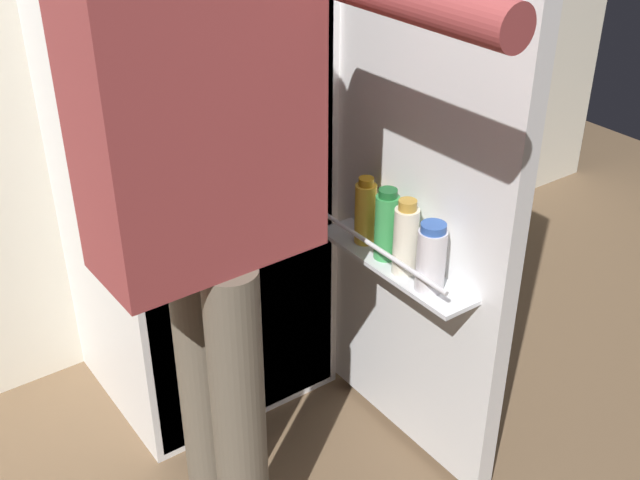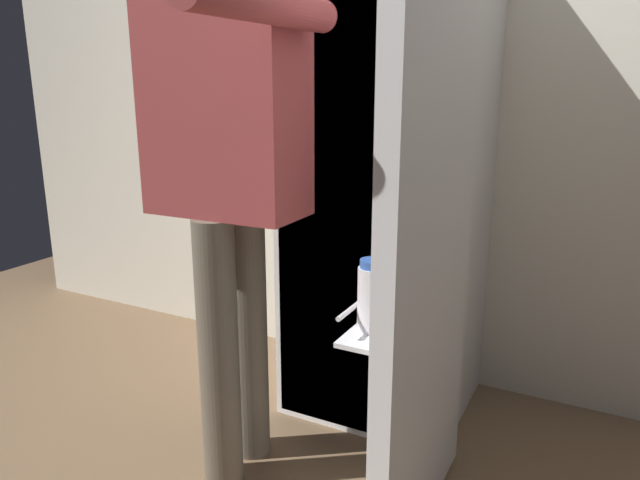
% 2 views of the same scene
% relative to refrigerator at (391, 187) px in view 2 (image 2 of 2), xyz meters
% --- Properties ---
extents(ground_plane, '(5.58, 5.58, 0.00)m').
position_rel_refrigerator_xyz_m(ground_plane, '(-0.03, -0.47, -0.85)').
color(ground_plane, brown).
extents(kitchen_wall, '(4.40, 0.10, 2.55)m').
position_rel_refrigerator_xyz_m(kitchen_wall, '(-0.03, 0.39, 0.43)').
color(kitchen_wall, silver).
rests_on(kitchen_wall, ground_plane).
extents(refrigerator, '(0.68, 1.18, 1.69)m').
position_rel_refrigerator_xyz_m(refrigerator, '(0.00, 0.00, 0.00)').
color(refrigerator, white).
rests_on(refrigerator, ground_plane).
extents(person, '(0.55, 0.76, 1.66)m').
position_rel_refrigerator_xyz_m(person, '(-0.28, -0.54, 0.15)').
color(person, '#665B4C').
rests_on(person, ground_plane).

